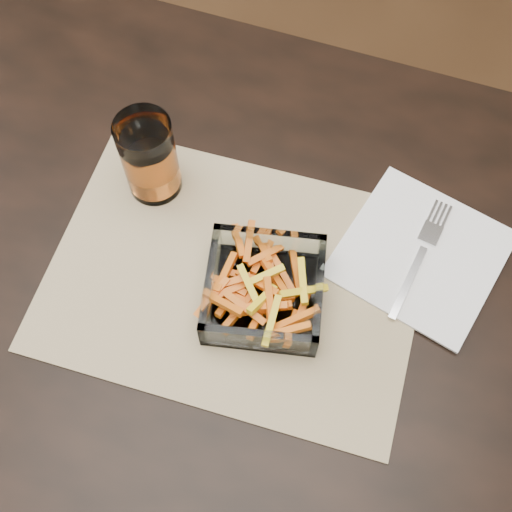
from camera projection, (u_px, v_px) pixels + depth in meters
The scene contains 6 objects.
dining_table at pixel (170, 316), 0.86m from camera, with size 1.60×0.90×0.75m.
placemat at pixel (234, 277), 0.79m from camera, with size 0.45×0.33×0.00m, color tan.
glass_bowl at pixel (264, 291), 0.76m from camera, with size 0.16×0.16×0.05m.
tumbler at pixel (150, 159), 0.80m from camera, with size 0.07×0.07×0.12m.
napkin at pixel (421, 254), 0.80m from camera, with size 0.19×0.19×0.00m, color white.
fork at pixel (421, 254), 0.79m from camera, with size 0.04×0.18×0.00m.
Camera 1 is at (0.21, -0.25, 1.47)m, focal length 45.00 mm.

